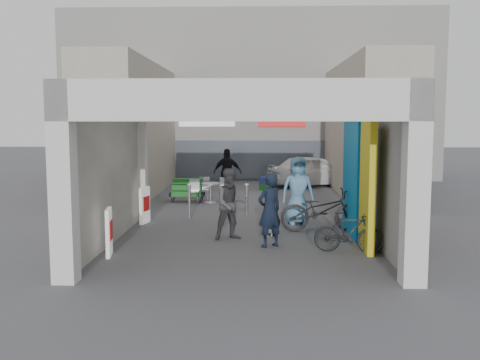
{
  "coord_description": "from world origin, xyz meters",
  "views": [
    {
      "loc": [
        0.32,
        -13.01,
        2.81
      ],
      "look_at": [
        -0.11,
        1.0,
        1.26
      ],
      "focal_mm": 40.0,
      "sensor_mm": 36.0,
      "label": 1
    }
  ],
  "objects_px": {
    "man_with_dog": "(270,210)",
    "man_crates": "(227,173)",
    "man_back_turned": "(231,204)",
    "bicycle_rear": "(349,232)",
    "white_van": "(314,171)",
    "produce_stand": "(187,193)",
    "man_elderly": "(298,190)",
    "bicycle_front": "(322,210)",
    "border_collie": "(269,226)",
    "cafe_set": "(208,193)"
  },
  "relations": [
    {
      "from": "border_collie",
      "to": "bicycle_rear",
      "type": "xyz_separation_m",
      "value": [
        1.65,
        -1.7,
        0.2
      ]
    },
    {
      "from": "man_with_dog",
      "to": "man_elderly",
      "type": "height_order",
      "value": "man_elderly"
    },
    {
      "from": "bicycle_rear",
      "to": "man_crates",
      "type": "bearing_deg",
      "value": 31.6
    },
    {
      "from": "produce_stand",
      "to": "bicycle_front",
      "type": "distance_m",
      "value": 6.42
    },
    {
      "from": "cafe_set",
      "to": "border_collie",
      "type": "height_order",
      "value": "cafe_set"
    },
    {
      "from": "produce_stand",
      "to": "white_van",
      "type": "distance_m",
      "value": 6.73
    },
    {
      "from": "border_collie",
      "to": "bicycle_front",
      "type": "xyz_separation_m",
      "value": [
        1.33,
        0.5,
        0.31
      ]
    },
    {
      "from": "man_back_turned",
      "to": "man_crates",
      "type": "xyz_separation_m",
      "value": [
        -0.49,
        7.33,
        0.04
      ]
    },
    {
      "from": "man_back_turned",
      "to": "bicycle_front",
      "type": "height_order",
      "value": "man_back_turned"
    },
    {
      "from": "produce_stand",
      "to": "white_van",
      "type": "bearing_deg",
      "value": 36.31
    },
    {
      "from": "man_with_dog",
      "to": "man_elderly",
      "type": "bearing_deg",
      "value": -141.82
    },
    {
      "from": "produce_stand",
      "to": "man_elderly",
      "type": "bearing_deg",
      "value": -55.08
    },
    {
      "from": "produce_stand",
      "to": "border_collie",
      "type": "distance_m",
      "value": 6.11
    },
    {
      "from": "cafe_set",
      "to": "man_back_turned",
      "type": "bearing_deg",
      "value": -79.59
    },
    {
      "from": "bicycle_front",
      "to": "border_collie",
      "type": "bearing_deg",
      "value": 106.4
    },
    {
      "from": "border_collie",
      "to": "man_elderly",
      "type": "height_order",
      "value": "man_elderly"
    },
    {
      "from": "man_crates",
      "to": "bicycle_front",
      "type": "xyz_separation_m",
      "value": [
        2.74,
        -6.36,
        -0.34
      ]
    },
    {
      "from": "cafe_set",
      "to": "man_crates",
      "type": "relative_size",
      "value": 0.76
    },
    {
      "from": "man_crates",
      "to": "bicycle_front",
      "type": "relative_size",
      "value": 0.85
    },
    {
      "from": "man_crates",
      "to": "bicycle_front",
      "type": "bearing_deg",
      "value": 112.65
    },
    {
      "from": "bicycle_front",
      "to": "bicycle_rear",
      "type": "relative_size",
      "value": 1.42
    },
    {
      "from": "cafe_set",
      "to": "man_elderly",
      "type": "bearing_deg",
      "value": -54.87
    },
    {
      "from": "cafe_set",
      "to": "white_van",
      "type": "relative_size",
      "value": 0.34
    },
    {
      "from": "bicycle_rear",
      "to": "produce_stand",
      "type": "bearing_deg",
      "value": 43.53
    },
    {
      "from": "bicycle_rear",
      "to": "man_with_dog",
      "type": "bearing_deg",
      "value": 86.07
    },
    {
      "from": "border_collie",
      "to": "white_van",
      "type": "height_order",
      "value": "white_van"
    },
    {
      "from": "produce_stand",
      "to": "man_elderly",
      "type": "height_order",
      "value": "man_elderly"
    },
    {
      "from": "produce_stand",
      "to": "man_crates",
      "type": "bearing_deg",
      "value": 39.54
    },
    {
      "from": "man_with_dog",
      "to": "man_crates",
      "type": "distance_m",
      "value": 8.21
    },
    {
      "from": "man_elderly",
      "to": "bicycle_front",
      "type": "relative_size",
      "value": 0.88
    },
    {
      "from": "produce_stand",
      "to": "man_with_dog",
      "type": "relative_size",
      "value": 0.72
    },
    {
      "from": "man_back_turned",
      "to": "white_van",
      "type": "height_order",
      "value": "man_back_turned"
    },
    {
      "from": "man_with_dog",
      "to": "white_van",
      "type": "distance_m",
      "value": 11.5
    },
    {
      "from": "man_elderly",
      "to": "bicycle_front",
      "type": "bearing_deg",
      "value": -72.86
    },
    {
      "from": "border_collie",
      "to": "bicycle_rear",
      "type": "relative_size",
      "value": 0.41
    },
    {
      "from": "bicycle_front",
      "to": "bicycle_rear",
      "type": "xyz_separation_m",
      "value": [
        0.32,
        -2.2,
        -0.11
      ]
    },
    {
      "from": "man_crates",
      "to": "bicycle_rear",
      "type": "bearing_deg",
      "value": 108.99
    },
    {
      "from": "produce_stand",
      "to": "cafe_set",
      "type": "bearing_deg",
      "value": -3.41
    },
    {
      "from": "man_elderly",
      "to": "bicycle_rear",
      "type": "xyz_separation_m",
      "value": [
        0.85,
        -3.2,
        -0.48
      ]
    },
    {
      "from": "man_back_turned",
      "to": "bicycle_rear",
      "type": "distance_m",
      "value": 2.89
    },
    {
      "from": "man_with_dog",
      "to": "bicycle_front",
      "type": "relative_size",
      "value": 0.8
    },
    {
      "from": "man_back_turned",
      "to": "bicycle_rear",
      "type": "height_order",
      "value": "man_back_turned"
    },
    {
      "from": "man_elderly",
      "to": "bicycle_rear",
      "type": "height_order",
      "value": "man_elderly"
    },
    {
      "from": "man_with_dog",
      "to": "man_back_turned",
      "type": "height_order",
      "value": "man_back_turned"
    },
    {
      "from": "man_elderly",
      "to": "bicycle_front",
      "type": "distance_m",
      "value": 1.19
    },
    {
      "from": "bicycle_rear",
      "to": "white_van",
      "type": "bearing_deg",
      "value": 9.53
    },
    {
      "from": "man_elderly",
      "to": "white_van",
      "type": "xyz_separation_m",
      "value": [
        1.35,
        8.57,
        -0.25
      ]
    },
    {
      "from": "man_elderly",
      "to": "bicycle_rear",
      "type": "distance_m",
      "value": 3.34
    },
    {
      "from": "produce_stand",
      "to": "white_van",
      "type": "height_order",
      "value": "white_van"
    },
    {
      "from": "man_with_dog",
      "to": "bicycle_front",
      "type": "distance_m",
      "value": 2.22
    }
  ]
}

